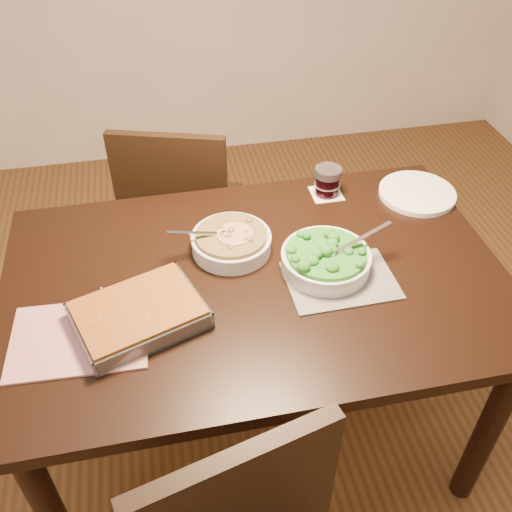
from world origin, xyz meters
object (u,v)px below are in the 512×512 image
stew_bowl (231,241)px  broccoli_bowl (326,259)px  wine_tumbler (327,181)px  chair_far (181,209)px  dinner_plate (417,193)px  table (256,300)px  baking_dish (139,315)px

stew_bowl → broccoli_bowl: size_ratio=0.91×
wine_tumbler → chair_far: (-0.47, 0.36, -0.31)m
stew_bowl → broccoli_bowl: (0.25, -0.13, 0.00)m
broccoli_bowl → chair_far: 0.85m
dinner_plate → table: bearing=-155.3°
baking_dish → dinner_plate: 1.00m
wine_tumbler → dinner_plate: wine_tumbler is taller
stew_bowl → wine_tumbler: size_ratio=2.74×
chair_far → broccoli_bowl: bearing=134.0°
stew_bowl → wine_tumbler: bearing=31.6°
stew_bowl → chair_far: size_ratio=0.30×
table → wine_tumbler: wine_tumbler is taller
broccoli_bowl → chair_far: bearing=116.6°
table → baking_dish: (-0.33, -0.11, 0.12)m
table → dinner_plate: (0.60, 0.28, 0.10)m
broccoli_bowl → baking_dish: (-0.52, -0.10, -0.01)m
broccoli_bowl → chair_far: (-0.36, 0.72, -0.29)m
broccoli_bowl → dinner_plate: bearing=35.3°
broccoli_bowl → baking_dish: bearing=-169.0°
table → broccoli_bowl: bearing=-2.6°
baking_dish → wine_tumbler: size_ratio=3.89×
table → broccoli_bowl: size_ratio=4.88×
table → broccoli_bowl: 0.24m
baking_dish → dinner_plate: (0.93, 0.39, -0.02)m
table → broccoli_bowl: broccoli_bowl is taller
wine_tumbler → stew_bowl: bearing=-148.4°
table → stew_bowl: bearing=111.1°
wine_tumbler → baking_dish: bearing=-144.3°
broccoli_bowl → dinner_plate: broccoli_bowl is taller
table → stew_bowl: size_ratio=5.35×
stew_bowl → wine_tumbler: wine_tumbler is taller
wine_tumbler → dinner_plate: 0.30m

